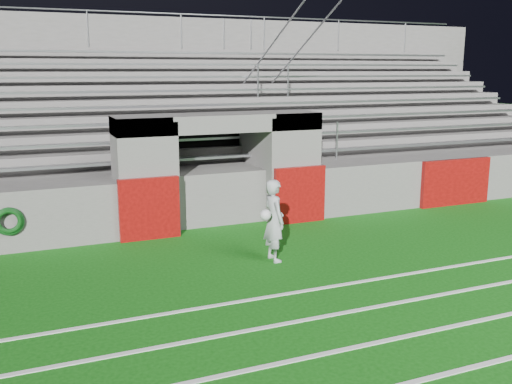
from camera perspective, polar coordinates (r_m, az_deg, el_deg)
name	(u,v)px	position (r m, az deg, el deg)	size (l,w,h in m)	color
ground	(284,271)	(10.47, 2.82, -7.91)	(90.00, 90.00, 0.00)	#0F550E
stadium_structure	(171,140)	(17.49, -8.46, 5.12)	(26.00, 8.48, 5.42)	#5D5A58
goalkeeper_with_ball	(274,220)	(10.80, 1.80, -2.84)	(0.59, 0.64, 1.58)	#A2A8AC
hose_coil	(9,221)	(12.15, -23.47, -2.71)	(0.58, 0.15, 0.58)	#0C3D13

